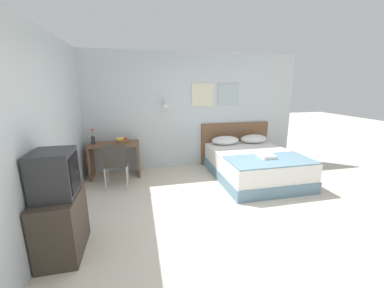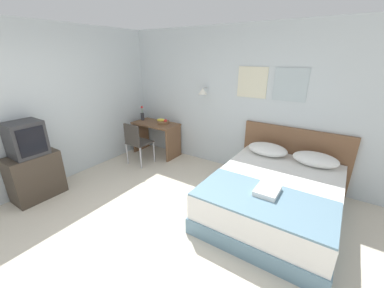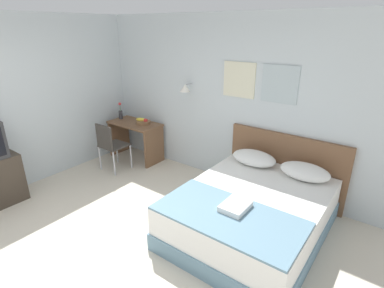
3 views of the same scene
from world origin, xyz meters
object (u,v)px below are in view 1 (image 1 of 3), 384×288
object	(u,v)px
bed	(254,165)
headboard	(235,143)
pillow_left	(225,140)
flower_vase	(93,139)
tv_stand	(62,225)
pillow_right	(254,139)
fruit_bowl	(123,140)
television	(54,174)
desk_chair	(115,162)
folded_towel_near_foot	(266,156)
desk	(115,154)
throw_blanket	(270,160)

from	to	relation	value
bed	headboard	bearing A→B (deg)	90.00
pillow_left	flower_vase	xyz separation A→B (m)	(-2.91, 0.02, 0.19)
flower_vase	tv_stand	distance (m)	2.45
headboard	pillow_right	distance (m)	0.49
fruit_bowl	television	xyz separation A→B (m)	(-0.58, -2.44, 0.22)
flower_vase	television	bearing A→B (deg)	-89.81
bed	pillow_right	distance (m)	0.93
desk_chair	folded_towel_near_foot	bearing A→B (deg)	-10.89
desk	fruit_bowl	xyz separation A→B (m)	(0.17, 0.06, 0.27)
bed	headboard	world-z (taller)	headboard
folded_towel_near_foot	tv_stand	xyz separation A→B (m)	(-3.27, -1.18, -0.25)
headboard	fruit_bowl	bearing A→B (deg)	-174.97
pillow_right	tv_stand	size ratio (longest dim) A/B	0.90
pillow_right	throw_blanket	distance (m)	1.40
folded_towel_near_foot	pillow_left	bearing A→B (deg)	106.99
television	desk_chair	bearing A→B (deg)	74.90
bed	pillow_left	world-z (taller)	pillow_left
desk	pillow_right	bearing A→B (deg)	0.10
throw_blanket	tv_stand	size ratio (longest dim) A/B	2.17
desk_chair	fruit_bowl	bearing A→B (deg)	81.02
desk_chair	flower_vase	bearing A→B (deg)	124.56
headboard	pillow_right	world-z (taller)	headboard
headboard	flower_vase	world-z (taller)	flower_vase
television	bed	bearing A→B (deg)	26.52
bed	tv_stand	world-z (taller)	tv_stand
headboard	throw_blanket	size ratio (longest dim) A/B	1.11
throw_blanket	folded_towel_near_foot	world-z (taller)	folded_towel_near_foot
folded_towel_near_foot	television	bearing A→B (deg)	-160.14
bed	tv_stand	distance (m)	3.65
pillow_left	desk_chair	world-z (taller)	desk_chair
headboard	television	size ratio (longest dim) A/B	3.35
throw_blanket	desk_chair	distance (m)	2.88
bed	television	distance (m)	3.71
folded_towel_near_foot	desk_chair	distance (m)	2.86
desk_chair	tv_stand	bearing A→B (deg)	-105.20
headboard	folded_towel_near_foot	world-z (taller)	headboard
bed	throw_blanket	world-z (taller)	throw_blanket
bed	throw_blanket	xyz separation A→B (m)	(0.00, -0.59, 0.30)
desk_chair	fruit_bowl	world-z (taller)	desk_chair
throw_blanket	fruit_bowl	xyz separation A→B (m)	(-2.68, 1.40, 0.19)
fruit_bowl	tv_stand	size ratio (longest dim) A/B	0.40
fruit_bowl	tv_stand	distance (m)	2.54
bed	pillow_left	bearing A→B (deg)	115.64
fruit_bowl	throw_blanket	bearing A→B (deg)	-27.57
pillow_right	television	world-z (taller)	television
bed	desk	size ratio (longest dim) A/B	1.99
pillow_left	desk_chair	distance (m)	2.53
pillow_right	folded_towel_near_foot	size ratio (longest dim) A/B	1.95
headboard	folded_towel_near_foot	bearing A→B (deg)	-89.84
bed	television	xyz separation A→B (m)	(-3.26, -1.63, 0.71)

